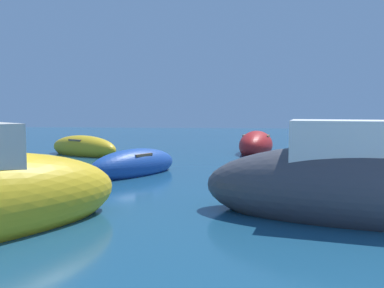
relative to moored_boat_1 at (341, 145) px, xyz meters
name	(u,v)px	position (x,y,z in m)	size (l,w,h in m)	color
moored_boat_1	(341,145)	(0.00, 0.00, 0.00)	(2.72, 3.20, 1.05)	#1E479E
moored_boat_3	(372,189)	(-2.72, -12.80, 0.28)	(6.73, 3.33, 2.26)	#3F3F47
moored_boat_5	(83,148)	(-12.01, -2.92, 0.02)	(4.07, 3.07, 1.14)	gold
moored_boat_6	(134,165)	(-8.40, -8.10, 0.00)	(2.82, 3.55, 1.05)	#1E479E
moored_boat_8	(256,145)	(-4.21, -1.34, 0.08)	(2.17, 3.82, 1.35)	#B21E1E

